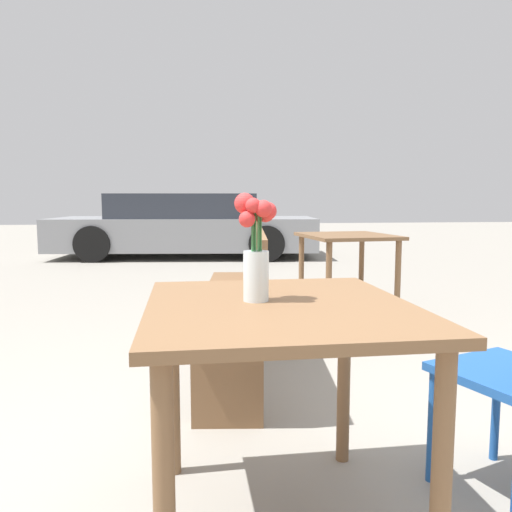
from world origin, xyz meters
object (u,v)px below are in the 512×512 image
object	(u,v)px
bench_near	(245,290)
parked_car	(185,226)
flower_vase	(256,246)
table_front	(279,338)
table_back	(347,247)

from	to	relation	value
bench_near	parked_car	bearing A→B (deg)	94.37
flower_vase	table_front	bearing A→B (deg)	-34.15
table_front	parked_car	world-z (taller)	parked_car
table_front	table_back	size ratio (longest dim) A/B	0.97
table_front	parked_car	size ratio (longest dim) A/B	0.19
table_back	flower_vase	bearing A→B (deg)	-112.55
table_back	parked_car	xyz separation A→B (m)	(-1.51, 4.77, -0.06)
flower_vase	parked_car	distance (m)	7.60
table_front	table_back	bearing A→B (deg)	68.88
table_front	flower_vase	distance (m)	0.28
flower_vase	table_back	xyz separation A→B (m)	(1.17, 2.82, -0.28)
parked_car	bench_near	bearing A→B (deg)	-85.63
table_front	flower_vase	size ratio (longest dim) A/B	2.71
bench_near	table_back	size ratio (longest dim) A/B	2.03
bench_near	table_back	distance (m)	1.68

